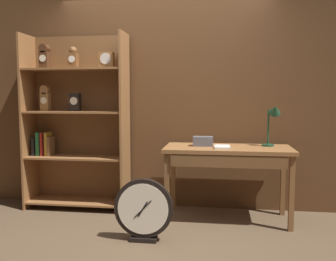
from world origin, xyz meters
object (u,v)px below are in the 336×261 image
object	(u,v)px
desk_lamp	(273,117)
toolbox_small	(203,141)
bookshelf	(75,122)
workbench	(228,156)
round_clock_large	(144,210)
open_repair_manual	(222,147)

from	to	relation	value
desk_lamp	toolbox_small	distance (m)	0.79
bookshelf	workbench	xyz separation A→B (m)	(1.80, -0.25, -0.33)
desk_lamp	round_clock_large	xyz separation A→B (m)	(-1.25, -0.81, -0.82)
workbench	desk_lamp	xyz separation A→B (m)	(0.48, 0.12, 0.41)
toolbox_small	round_clock_large	bearing A→B (deg)	-124.01
desk_lamp	toolbox_small	world-z (taller)	desk_lamp
workbench	bookshelf	bearing A→B (deg)	172.18
bookshelf	workbench	bearing A→B (deg)	-7.82
bookshelf	round_clock_large	distance (m)	1.57
bookshelf	open_repair_manual	size ratio (longest dim) A/B	9.40
bookshelf	workbench	size ratio (longest dim) A/B	1.53
toolbox_small	open_repair_manual	bearing A→B (deg)	-35.45
desk_lamp	toolbox_small	size ratio (longest dim) A/B	2.23
workbench	desk_lamp	size ratio (longest dim) A/B	2.83
workbench	desk_lamp	world-z (taller)	desk_lamp
round_clock_large	open_repair_manual	bearing A→B (deg)	40.24
workbench	round_clock_large	xyz separation A→B (m)	(-0.78, -0.69, -0.40)
bookshelf	toolbox_small	distance (m)	1.56
bookshelf	toolbox_small	size ratio (longest dim) A/B	9.66
workbench	toolbox_small	distance (m)	0.31
bookshelf	workbench	distance (m)	1.85
desk_lamp	round_clock_large	distance (m)	1.70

